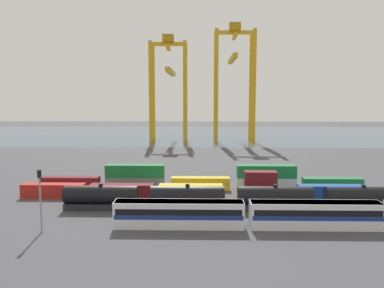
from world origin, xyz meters
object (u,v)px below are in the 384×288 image
object	(u,v)px
passenger_train	(315,214)
shipping_container_2	(191,191)
shipping_container_6	(70,183)
signal_mast	(40,193)
shipping_container_9	(200,183)
shipping_container_0	(54,190)
gantry_crane_west	(169,79)
freight_tank_row	(231,198)
gantry_crane_central	(234,71)
shipping_container_1	(122,191)

from	to	relation	value
passenger_train	shipping_container_2	size ratio (longest dim) A/B	4.86
shipping_container_2	shipping_container_6	world-z (taller)	same
signal_mast	shipping_container_9	size ratio (longest dim) A/B	0.74
shipping_container_0	passenger_train	bearing A→B (deg)	-20.82
signal_mast	gantry_crane_west	distance (m)	124.46
freight_tank_row	shipping_container_6	world-z (taller)	freight_tank_row
shipping_container_6	gantry_crane_central	distance (m)	107.51
signal_mast	gantry_crane_west	bearing A→B (deg)	86.08
shipping_container_0	shipping_container_2	distance (m)	26.36
signal_mast	gantry_crane_central	bearing A→B (deg)	73.09
shipping_container_6	gantry_crane_west	xyz separation A→B (m)	(13.15, 95.48, 26.21)
shipping_container_6	shipping_container_1	bearing A→B (deg)	-29.30
passenger_train	gantry_crane_west	bearing A→B (deg)	104.49
passenger_train	shipping_container_9	xyz separation A→B (m)	(-16.80, 23.96, -0.84)
freight_tank_row	shipping_container_1	world-z (taller)	freight_tank_row
shipping_container_0	gantry_crane_west	xyz separation A→B (m)	(14.11, 102.33, 26.21)
shipping_container_9	passenger_train	bearing A→B (deg)	-54.95
shipping_container_1	shipping_container_0	bearing A→B (deg)	180.00
passenger_train	shipping_container_6	distance (m)	50.12
freight_tank_row	signal_mast	bearing A→B (deg)	-156.85
passenger_train	shipping_container_1	world-z (taller)	passenger_train
shipping_container_2	shipping_container_9	size ratio (longest dim) A/B	1.00
shipping_container_6	shipping_container_0	bearing A→B (deg)	-97.98
passenger_train	gantry_crane_west	xyz separation A→B (m)	(-30.87, 119.43, 25.36)
signal_mast	shipping_container_2	distance (m)	29.01
signal_mast	shipping_container_0	xyz separation A→B (m)	(-5.74, 19.92, -4.42)
shipping_container_9	gantry_crane_west	distance (m)	100.00
shipping_container_1	gantry_crane_west	size ratio (longest dim) A/B	0.26
signal_mast	passenger_train	bearing A→B (deg)	4.10
shipping_container_1	shipping_container_6	xyz separation A→B (m)	(-12.22, 6.86, 0.00)
shipping_container_1	gantry_crane_west	world-z (taller)	gantry_crane_west
shipping_container_0	gantry_crane_central	world-z (taller)	gantry_crane_central
shipping_container_2	shipping_container_6	distance (m)	26.30
shipping_container_6	gantry_crane_central	bearing A→B (deg)	66.24
shipping_container_2	gantry_crane_west	bearing A→B (deg)	96.82
shipping_container_0	shipping_container_6	bearing A→B (deg)	82.02
signal_mast	gantry_crane_central	world-z (taller)	gantry_crane_central
signal_mast	shipping_container_6	distance (m)	27.55
gantry_crane_west	shipping_container_1	bearing A→B (deg)	-90.52
shipping_container_9	shipping_container_0	bearing A→B (deg)	-166.32
signal_mast	shipping_container_6	size ratio (longest dim) A/B	0.74
freight_tank_row	shipping_container_0	xyz separation A→B (m)	(-33.40, 8.09, -0.84)
shipping_container_0	shipping_container_2	world-z (taller)	same
shipping_container_9	freight_tank_row	bearing A→B (deg)	-70.75
signal_mast	gantry_crane_central	xyz separation A→B (m)	(36.91, 121.44, 24.90)
shipping_container_0	shipping_container_1	world-z (taller)	same
gantry_crane_central	shipping_container_2	bearing A→B (deg)	-99.12
passenger_train	shipping_container_2	world-z (taller)	passenger_train
signal_mast	gantry_crane_west	size ratio (longest dim) A/B	0.19
shipping_container_2	shipping_container_6	bearing A→B (deg)	164.89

